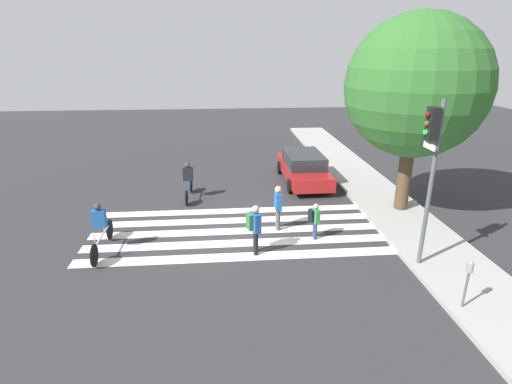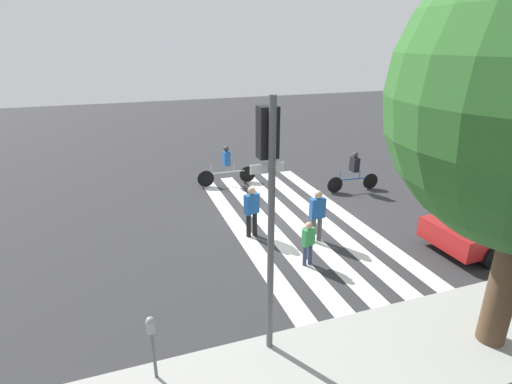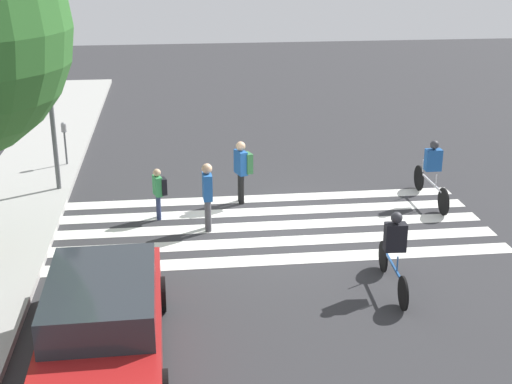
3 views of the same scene
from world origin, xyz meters
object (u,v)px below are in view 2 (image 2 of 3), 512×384
parking_meter (152,335)px  car_parked_far_curb (506,221)px  pedestrian_adult_yellow_jacket (252,207)px  cyclist_near_curb (227,164)px  pedestrian_adult_blue_shirt (317,213)px  cyclist_mid_street (354,170)px  traffic_light (269,184)px  pedestrian_adult_tall_backpack (308,240)px

parking_meter → car_parked_far_curb: bearing=-169.4°
pedestrian_adult_yellow_jacket → cyclist_near_curb: cyclist_near_curb is taller
pedestrian_adult_blue_shirt → car_parked_far_curb: (-5.14, 1.93, -0.18)m
pedestrian_adult_blue_shirt → cyclist_mid_street: bearing=-137.1°
parking_meter → cyclist_mid_street: cyclist_mid_street is taller
cyclist_near_curb → car_parked_far_curb: size_ratio=0.52×
traffic_light → parking_meter: 3.19m
traffic_light → parking_meter: (2.13, 0.19, -2.36)m
pedestrian_adult_yellow_jacket → cyclist_near_curb: (-0.53, -4.77, -0.08)m
pedestrian_adult_yellow_jacket → cyclist_mid_street: pedestrian_adult_yellow_jacket is taller
cyclist_mid_street → pedestrian_adult_tall_backpack: bearing=49.9°
pedestrian_adult_tall_backpack → cyclist_near_curb: bearing=-103.8°
pedestrian_adult_blue_shirt → cyclist_near_curb: bearing=-80.6°
car_parked_far_curb → traffic_light: bearing=11.1°
traffic_light → pedestrian_adult_tall_backpack: (-2.11, -2.54, -2.67)m
parking_meter → pedestrian_adult_blue_shirt: bearing=-142.9°
pedestrian_adult_blue_shirt → pedestrian_adult_tall_backpack: bearing=51.0°
pedestrian_adult_tall_backpack → pedestrian_adult_blue_shirt: bearing=-143.4°
traffic_light → car_parked_far_curb: (-8.09, -1.72, -2.67)m
cyclist_mid_street → pedestrian_adult_blue_shirt: bearing=48.1°
pedestrian_adult_blue_shirt → cyclist_mid_street: 4.75m
pedestrian_adult_tall_backpack → cyclist_mid_street: (-4.20, -4.47, 0.13)m
pedestrian_adult_blue_shirt → pedestrian_adult_yellow_jacket: bearing=-31.8°
parking_meter → cyclist_near_curb: bearing=-112.2°
pedestrian_adult_tall_backpack → car_parked_far_curb: 6.04m
parking_meter → car_parked_far_curb: car_parked_far_curb is taller
parking_meter → pedestrian_adult_yellow_jacket: size_ratio=0.87×
parking_meter → pedestrian_adult_blue_shirt: 6.37m
cyclist_mid_street → traffic_light: bearing=51.1°
pedestrian_adult_tall_backpack → pedestrian_adult_yellow_jacket: bearing=-84.1°
pedestrian_adult_yellow_jacket → cyclist_near_curb: bearing=-113.8°
traffic_light → cyclist_mid_street: 9.76m
car_parked_far_curb → pedestrian_adult_tall_backpack: bearing=-8.7°
traffic_light → car_parked_far_curb: size_ratio=1.02×
traffic_light → pedestrian_adult_tall_backpack: size_ratio=3.87×
cyclist_mid_street → car_parked_far_curb: bearing=111.7°
pedestrian_adult_tall_backpack → cyclist_mid_street: bearing=-149.7°
parking_meter → cyclist_mid_street: bearing=-139.5°
cyclist_mid_street → car_parked_far_curb: cyclist_mid_street is taller
parking_meter → pedestrian_adult_yellow_jacket: pedestrian_adult_yellow_jacket is taller
pedestrian_adult_yellow_jacket → pedestrian_adult_blue_shirt: bearing=132.8°
pedestrian_adult_blue_shirt → pedestrian_adult_yellow_jacket: (1.70, -0.97, 0.03)m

